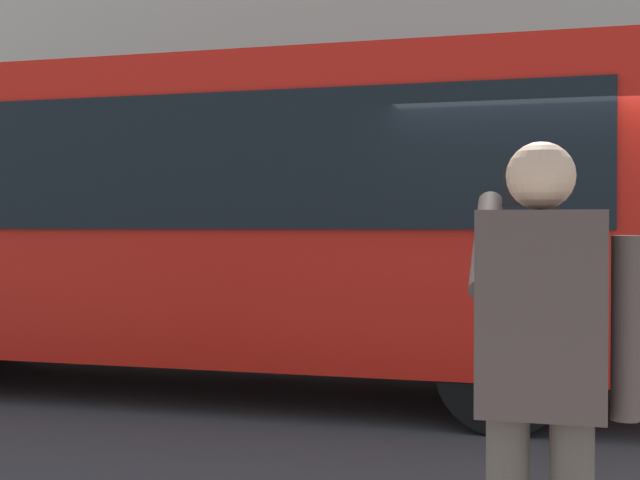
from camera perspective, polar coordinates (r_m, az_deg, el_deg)
The scene contains 3 objects.
ground_plane at distance 7.44m, azimuth 16.03°, elevation -11.30°, with size 60.00×60.00×0.00m, color #38383A.
red_bus at distance 8.26m, azimuth -8.70°, elevation 1.71°, with size 9.05×2.54×3.08m.
pedestrian_photographer at distance 2.81m, azimuth 14.82°, elevation -8.03°, with size 0.53×0.52×1.70m.
Camera 1 is at (0.13, 7.27, 1.58)m, focal length 47.00 mm.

